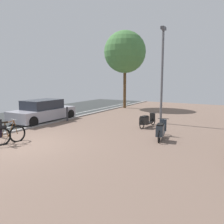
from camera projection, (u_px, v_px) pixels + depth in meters
name	position (u px, v px, depth m)	size (l,w,h in m)	color
ground	(48.00, 151.00, 8.87)	(21.00, 40.00, 0.13)	#2F3230
bicycle_foreground	(8.00, 134.00, 9.79)	(0.76, 1.43, 1.13)	black
scooter_near	(161.00, 130.00, 10.42)	(0.64, 1.89, 0.87)	black
scooter_mid	(146.00, 121.00, 13.07)	(0.57, 1.83, 0.78)	black
parked_car_near	(43.00, 111.00, 14.82)	(1.94, 4.27, 1.39)	#A8A5B1
lamp_post	(162.00, 71.00, 13.83)	(0.20, 0.52, 5.70)	slate
street_tree	(125.00, 52.00, 21.06)	(3.79, 3.79, 7.00)	brown
bollard_far	(67.00, 114.00, 14.98)	(0.12, 0.12, 0.92)	#38383D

